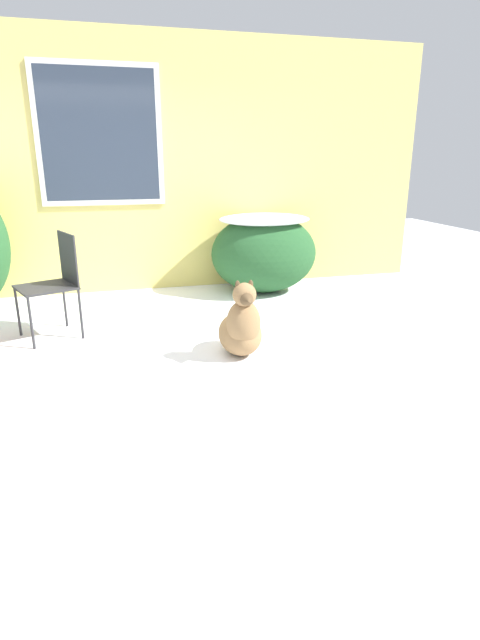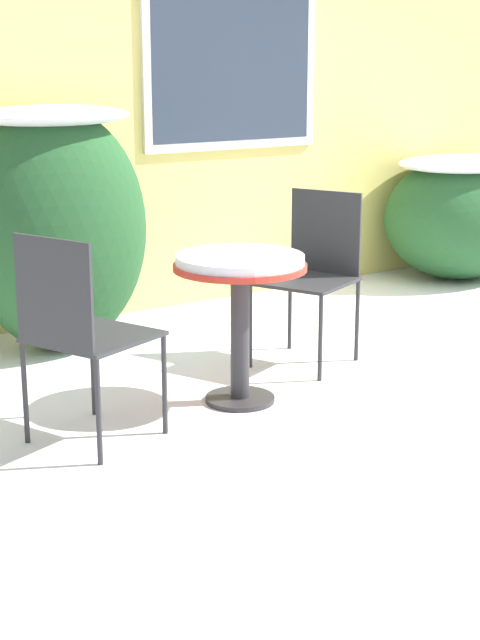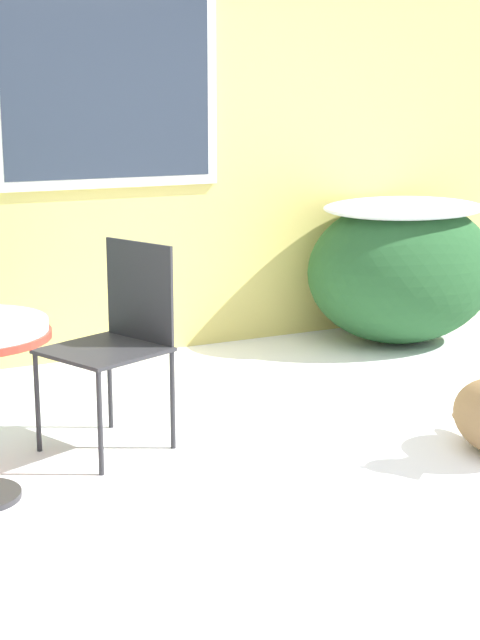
% 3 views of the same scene
% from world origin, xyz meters
% --- Properties ---
extents(ground_plane, '(16.00, 16.00, 0.00)m').
position_xyz_m(ground_plane, '(0.00, 0.00, 0.00)').
color(ground_plane, white).
extents(house_wall, '(8.00, 0.10, 3.01)m').
position_xyz_m(house_wall, '(-0.01, 2.20, 1.53)').
color(house_wall, '#E5D16B').
rests_on(house_wall, ground_plane).
extents(shrub_left, '(1.09, 0.87, 1.43)m').
position_xyz_m(shrub_left, '(-1.70, 1.67, 0.75)').
color(shrub_left, '#235128').
rests_on(shrub_left, ground_plane).
extents(shrub_middle, '(1.31, 1.08, 0.96)m').
position_xyz_m(shrub_middle, '(1.73, 1.67, 0.52)').
color(shrub_middle, '#235128').
rests_on(shrub_middle, ground_plane).
extents(patio_table, '(0.66, 0.66, 0.76)m').
position_xyz_m(patio_table, '(-1.38, 0.27, 0.61)').
color(patio_table, '#2D2D30').
rests_on(patio_table, ground_plane).
extents(patio_chair_near_table, '(0.63, 0.63, 0.96)m').
position_xyz_m(patio_chair_near_table, '(-0.63, 0.61, 0.54)').
color(patio_chair_near_table, '#2D2D30').
rests_on(patio_chair_near_table, ground_plane).
extents(patio_chair_far_side, '(0.62, 0.62, 0.96)m').
position_xyz_m(patio_chair_far_side, '(-2.28, 0.20, 0.54)').
color(patio_chair_far_side, '#2D2D30').
rests_on(patio_chair_far_side, ground_plane).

